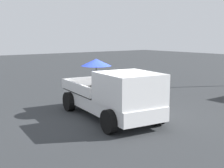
# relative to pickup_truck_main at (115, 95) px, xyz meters

# --- Properties ---
(ground_plane) EXTENTS (80.00, 80.00, 0.00)m
(ground_plane) POSITION_rel_pickup_truck_main_xyz_m (-0.45, 0.07, -0.97)
(ground_plane) COLOR #2D3033
(pickup_truck_main) EXTENTS (5.25, 2.79, 2.23)m
(pickup_truck_main) POSITION_rel_pickup_truck_main_xyz_m (0.00, 0.00, 0.00)
(pickup_truck_main) COLOR black
(pickup_truck_main) RESTS_ON ground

